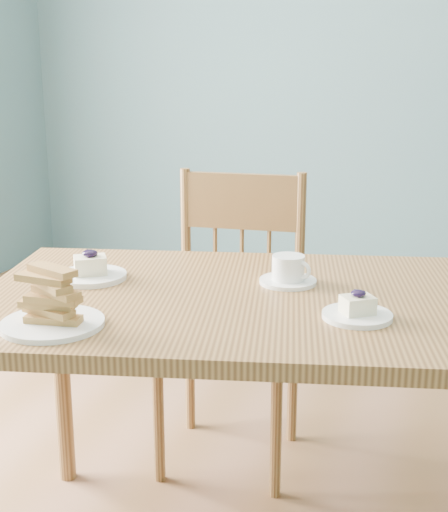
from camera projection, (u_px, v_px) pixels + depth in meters
The scene contains 7 objects.
room at pixel (357, 31), 1.59m from camera, with size 5.01×5.01×2.71m.
dining_table at pixel (265, 325), 1.72m from camera, with size 1.54×1.11×0.74m.
dining_chair at pixel (232, 318), 2.30m from camera, with size 0.47×0.45×0.94m.
cheesecake_plate_near at pixel (357, 311), 1.55m from camera, with size 0.15×0.15×0.06m.
cheesecake_plate_far at pixel (91, 271), 1.83m from camera, with size 0.18×0.18×0.08m.
coffee_cup at pixel (289, 272), 1.79m from camera, with size 0.14×0.14×0.07m.
biscotti_plate at pixel (51, 306), 1.49m from camera, with size 0.22×0.22×0.13m.
Camera 1 is at (0.29, -1.67, 1.28)m, focal length 50.00 mm.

